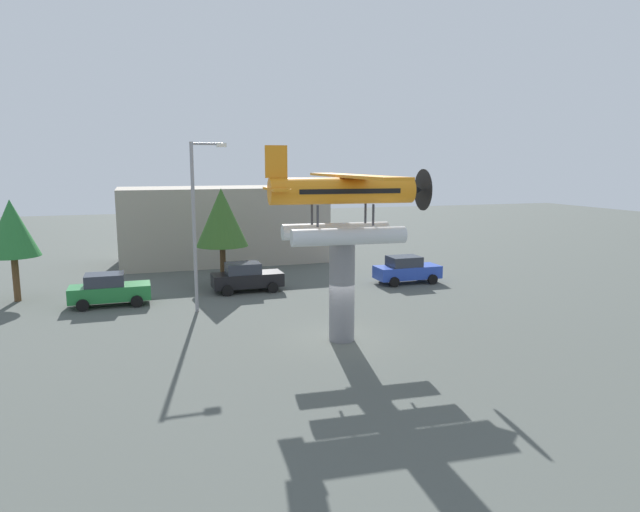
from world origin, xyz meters
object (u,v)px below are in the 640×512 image
object	(u,v)px
streetlight_primary	(197,216)
tree_east	(222,218)
display_pedestal	(342,292)
car_mid_black	(246,277)
floatplane_monument	(345,202)
storefront_building	(223,224)
tree_west	(12,229)
car_near_green	(109,290)
car_far_blue	(407,270)

from	to	relation	value
streetlight_primary	tree_east	world-z (taller)	streetlight_primary
display_pedestal	car_mid_black	xyz separation A→B (m)	(-2.12, 10.73, -1.29)
floatplane_monument	storefront_building	world-z (taller)	floatplane_monument
car_mid_black	streetlight_primary	distance (m)	6.42
display_pedestal	tree_west	world-z (taller)	tree_west
display_pedestal	tree_east	bearing A→B (deg)	103.78
display_pedestal	storefront_building	distance (m)	22.08
display_pedestal	floatplane_monument	xyz separation A→B (m)	(0.13, -0.01, 3.84)
car_near_green	storefront_building	world-z (taller)	storefront_building
car_near_green	streetlight_primary	xyz separation A→B (m)	(4.57, -2.73, 4.12)
car_far_blue	car_near_green	bearing A→B (deg)	-179.37
car_near_green	floatplane_monument	bearing A→B (deg)	-44.12
car_near_green	tree_west	size ratio (longest dim) A/B	0.74
car_far_blue	storefront_building	world-z (taller)	storefront_building
car_far_blue	tree_east	distance (m)	12.24
car_near_green	car_far_blue	size ratio (longest dim) A/B	1.00
car_mid_black	car_far_blue	world-z (taller)	same
display_pedestal	floatplane_monument	size ratio (longest dim) A/B	0.42
car_mid_black	streetlight_primary	bearing A→B (deg)	-129.92
car_far_blue	streetlight_primary	bearing A→B (deg)	-167.72
storefront_building	display_pedestal	bearing A→B (deg)	-85.43
tree_east	streetlight_primary	bearing A→B (deg)	-109.37
floatplane_monument	car_near_green	bearing A→B (deg)	139.78
streetlight_primary	tree_east	distance (m)	6.40
display_pedestal	tree_east	distance (m)	13.50
streetlight_primary	tree_east	bearing A→B (deg)	70.63
floatplane_monument	streetlight_primary	size ratio (longest dim) A/B	1.20
display_pedestal	car_near_green	bearing A→B (deg)	135.53
floatplane_monument	car_far_blue	bearing A→B (deg)	54.79
car_far_blue	tree_west	distance (m)	23.31
display_pedestal	car_near_green	distance (m)	13.88
display_pedestal	streetlight_primary	world-z (taller)	streetlight_primary
display_pedestal	car_far_blue	distance (m)	12.88
display_pedestal	car_far_blue	size ratio (longest dim) A/B	1.03
tree_east	tree_west	bearing A→B (deg)	-176.99
floatplane_monument	tree_east	distance (m)	13.48
storefront_building	tree_east	bearing A→B (deg)	-98.90
tree_west	car_near_green	bearing A→B (deg)	-28.34
streetlight_primary	tree_west	world-z (taller)	streetlight_primary
tree_west	car_mid_black	bearing A→B (deg)	-7.25
display_pedestal	storefront_building	size ratio (longest dim) A/B	0.28
display_pedestal	car_mid_black	size ratio (longest dim) A/B	1.03
floatplane_monument	display_pedestal	bearing A→B (deg)	180.00
display_pedestal	car_mid_black	world-z (taller)	display_pedestal
car_mid_black	car_near_green	bearing A→B (deg)	-172.27
car_near_green	storefront_building	distance (m)	14.89
car_near_green	car_far_blue	bearing A→B (deg)	0.63
car_mid_black	storefront_building	xyz separation A→B (m)	(0.36, 11.27, 2.04)
tree_west	display_pedestal	bearing A→B (deg)	-39.83
floatplane_monument	car_far_blue	distance (m)	13.74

